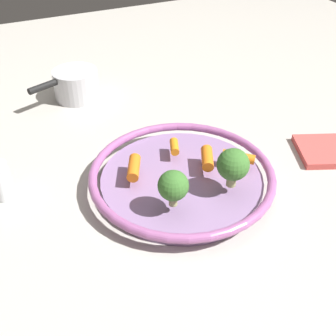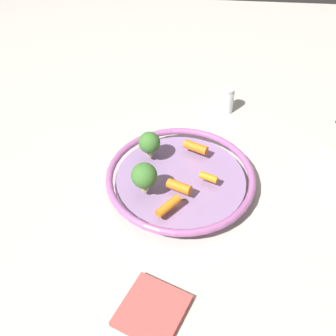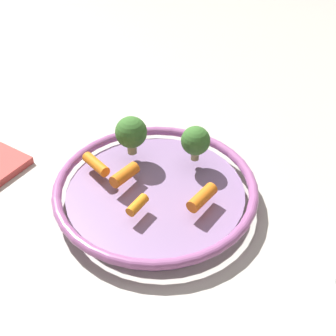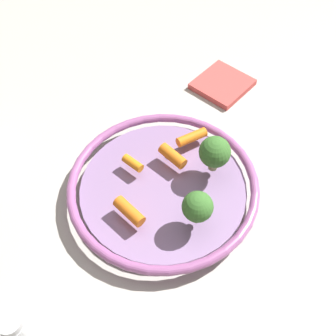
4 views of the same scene
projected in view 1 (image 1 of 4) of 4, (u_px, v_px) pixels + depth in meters
ground_plane at (182, 187)px, 0.81m from camera, size 2.19×2.19×0.00m
serving_bowl at (182, 178)px, 0.80m from camera, size 0.35×0.35×0.04m
baby_carrot_left at (207, 157)px, 0.80m from camera, size 0.06×0.04×0.02m
baby_carrot_right at (134, 168)px, 0.78m from camera, size 0.06×0.05×0.02m
baby_carrot_back at (174, 147)px, 0.83m from camera, size 0.04×0.03×0.02m
baby_carrot_near_rim at (238, 157)px, 0.80m from camera, size 0.05×0.06×0.02m
broccoli_floret_large at (173, 186)px, 0.69m from camera, size 0.05×0.05×0.07m
broccoli_floret_mid at (233, 165)px, 0.73m from camera, size 0.06×0.06×0.07m
salt_shaker at (1, 181)px, 0.77m from camera, size 0.04×0.04×0.08m
saucepan at (76, 84)px, 1.07m from camera, size 0.11×0.18×0.07m
dish_towel at (326, 151)px, 0.89m from camera, size 0.15×0.15×0.01m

